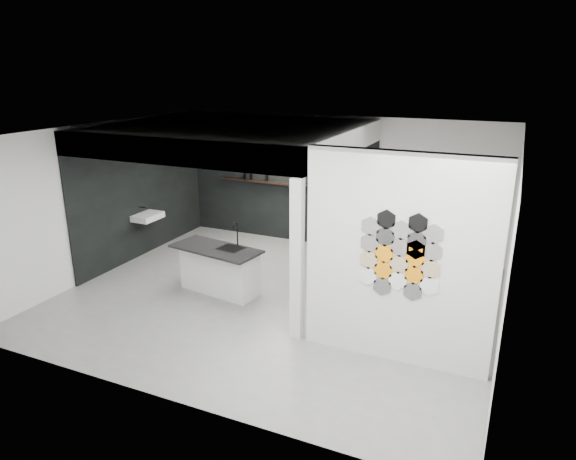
{
  "coord_description": "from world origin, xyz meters",
  "views": [
    {
      "loc": [
        3.43,
        -7.13,
        3.77
      ],
      "look_at": [
        0.1,
        0.3,
        1.15
      ],
      "focal_mm": 32.0,
      "sensor_mm": 36.0,
      "label": 1
    }
  ],
  "objects_px": {
    "kettle": "(326,183)",
    "utensil_cup": "(248,177)",
    "glass_vase": "(340,185)",
    "wall_basin": "(148,217)",
    "kitchen_island": "(219,269)",
    "partition_panel": "(399,261)",
    "glass_bowl": "(339,186)",
    "stockpot": "(248,176)",
    "bottle_dark": "(267,178)"
  },
  "relations": [
    {
      "from": "glass_bowl",
      "to": "utensil_cup",
      "type": "relative_size",
      "value": 1.82
    },
    {
      "from": "glass_bowl",
      "to": "bottle_dark",
      "type": "bearing_deg",
      "value": 180.0
    },
    {
      "from": "glass_vase",
      "to": "bottle_dark",
      "type": "distance_m",
      "value": 1.72
    },
    {
      "from": "kettle",
      "to": "kitchen_island",
      "type": "bearing_deg",
      "value": -121.02
    },
    {
      "from": "wall_basin",
      "to": "bottle_dark",
      "type": "xyz_separation_m",
      "value": [
        1.67,
        2.07,
        0.55
      ]
    },
    {
      "from": "stockpot",
      "to": "glass_vase",
      "type": "bearing_deg",
      "value": 0.0
    },
    {
      "from": "kettle",
      "to": "partition_panel",
      "type": "bearing_deg",
      "value": -73.44
    },
    {
      "from": "wall_basin",
      "to": "kitchen_island",
      "type": "bearing_deg",
      "value": -22.34
    },
    {
      "from": "glass_bowl",
      "to": "kitchen_island",
      "type": "bearing_deg",
      "value": -110.59
    },
    {
      "from": "glass_vase",
      "to": "partition_panel",
      "type": "bearing_deg",
      "value": -61.77
    },
    {
      "from": "partition_panel",
      "to": "wall_basin",
      "type": "relative_size",
      "value": 4.67
    },
    {
      "from": "utensil_cup",
      "to": "kettle",
      "type": "bearing_deg",
      "value": 0.0
    },
    {
      "from": "wall_basin",
      "to": "stockpot",
      "type": "distance_m",
      "value": 2.45
    },
    {
      "from": "wall_basin",
      "to": "glass_bowl",
      "type": "distance_m",
      "value": 3.97
    },
    {
      "from": "glass_bowl",
      "to": "kettle",
      "type": "bearing_deg",
      "value": 180.0
    },
    {
      "from": "wall_basin",
      "to": "kitchen_island",
      "type": "relative_size",
      "value": 0.36
    },
    {
      "from": "bottle_dark",
      "to": "glass_bowl",
      "type": "bearing_deg",
      "value": 0.0
    },
    {
      "from": "glass_bowl",
      "to": "glass_vase",
      "type": "xyz_separation_m",
      "value": [
        0.04,
        0.0,
        0.01
      ]
    },
    {
      "from": "stockpot",
      "to": "glass_vase",
      "type": "height_order",
      "value": "stockpot"
    },
    {
      "from": "stockpot",
      "to": "bottle_dark",
      "type": "bearing_deg",
      "value": 0.0
    },
    {
      "from": "stockpot",
      "to": "glass_vase",
      "type": "xyz_separation_m",
      "value": [
        2.19,
        0.0,
        -0.01
      ]
    },
    {
      "from": "kettle",
      "to": "utensil_cup",
      "type": "distance_m",
      "value": 1.87
    },
    {
      "from": "stockpot",
      "to": "utensil_cup",
      "type": "relative_size",
      "value": 2.23
    },
    {
      "from": "partition_panel",
      "to": "stockpot",
      "type": "relative_size",
      "value": 14.74
    },
    {
      "from": "wall_basin",
      "to": "kettle",
      "type": "xyz_separation_m",
      "value": [
        3.08,
        2.07,
        0.55
      ]
    },
    {
      "from": "kitchen_island",
      "to": "wall_basin",
      "type": "bearing_deg",
      "value": 166.51
    },
    {
      "from": "kitchen_island",
      "to": "stockpot",
      "type": "relative_size",
      "value": 8.7
    },
    {
      "from": "glass_vase",
      "to": "utensil_cup",
      "type": "relative_size",
      "value": 1.54
    },
    {
      "from": "kettle",
      "to": "utensil_cup",
      "type": "height_order",
      "value": "kettle"
    },
    {
      "from": "stockpot",
      "to": "glass_bowl",
      "type": "bearing_deg",
      "value": 0.0
    },
    {
      "from": "partition_panel",
      "to": "glass_bowl",
      "type": "distance_m",
      "value": 4.41
    },
    {
      "from": "partition_panel",
      "to": "kitchen_island",
      "type": "relative_size",
      "value": 1.69
    },
    {
      "from": "kitchen_island",
      "to": "stockpot",
      "type": "distance_m",
      "value": 3.3
    },
    {
      "from": "wall_basin",
      "to": "glass_bowl",
      "type": "relative_size",
      "value": 3.87
    },
    {
      "from": "stockpot",
      "to": "kettle",
      "type": "bearing_deg",
      "value": 0.0
    },
    {
      "from": "bottle_dark",
      "to": "utensil_cup",
      "type": "distance_m",
      "value": 0.47
    },
    {
      "from": "kettle",
      "to": "utensil_cup",
      "type": "relative_size",
      "value": 2.32
    },
    {
      "from": "utensil_cup",
      "to": "kitchen_island",
      "type": "bearing_deg",
      "value": -71.11
    },
    {
      "from": "stockpot",
      "to": "bottle_dark",
      "type": "height_order",
      "value": "bottle_dark"
    },
    {
      "from": "partition_panel",
      "to": "kitchen_island",
      "type": "height_order",
      "value": "partition_panel"
    },
    {
      "from": "partition_panel",
      "to": "glass_bowl",
      "type": "xyz_separation_m",
      "value": [
        -2.12,
        3.87,
        -0.02
      ]
    },
    {
      "from": "wall_basin",
      "to": "utensil_cup",
      "type": "bearing_deg",
      "value": 59.64
    },
    {
      "from": "stockpot",
      "to": "utensil_cup",
      "type": "xyz_separation_m",
      "value": [
        0.01,
        0.0,
        -0.04
      ]
    },
    {
      "from": "wall_basin",
      "to": "bottle_dark",
      "type": "distance_m",
      "value": 2.72
    },
    {
      "from": "wall_basin",
      "to": "kitchen_island",
      "type": "xyz_separation_m",
      "value": [
        2.23,
        -0.92,
        -0.42
      ]
    },
    {
      "from": "glass_bowl",
      "to": "glass_vase",
      "type": "distance_m",
      "value": 0.04
    },
    {
      "from": "utensil_cup",
      "to": "glass_bowl",
      "type": "bearing_deg",
      "value": 0.0
    },
    {
      "from": "glass_vase",
      "to": "wall_basin",
      "type": "bearing_deg",
      "value": -148.65
    },
    {
      "from": "glass_bowl",
      "to": "bottle_dark",
      "type": "xyz_separation_m",
      "value": [
        -1.67,
        0.0,
        0.03
      ]
    },
    {
      "from": "partition_panel",
      "to": "bottle_dark",
      "type": "bearing_deg",
      "value": 134.44
    }
  ]
}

